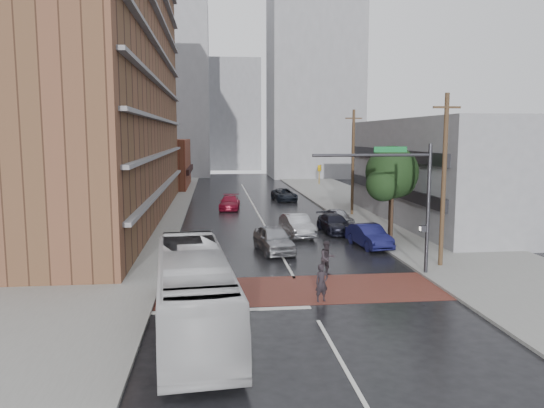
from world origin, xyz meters
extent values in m
plane|color=black|center=(0.00, 0.00, 0.00)|extent=(160.00, 160.00, 0.00)
cube|color=maroon|center=(0.00, 0.50, 0.01)|extent=(14.00, 5.00, 0.02)
cube|color=gray|center=(-11.50, 25.00, 0.07)|extent=(9.00, 90.00, 0.15)
cube|color=gray|center=(11.50, 25.00, 0.07)|extent=(9.00, 90.00, 0.15)
cube|color=brown|center=(-14.00, 24.00, 14.00)|extent=(10.00, 44.00, 28.00)
cube|color=brown|center=(-12.00, 54.00, 3.50)|extent=(8.00, 16.00, 7.00)
cube|color=gray|center=(16.50, 20.00, 4.50)|extent=(11.00, 26.00, 9.00)
cube|color=gray|center=(-14.00, 78.00, 16.00)|extent=(18.00, 16.00, 32.00)
cube|color=gray|center=(14.00, 72.00, 18.00)|extent=(16.00, 14.00, 36.00)
cube|color=gray|center=(0.00, 95.00, 12.00)|extent=(12.00, 10.00, 24.00)
cylinder|color=#332319|center=(8.50, 12.00, 2.00)|extent=(0.36, 0.36, 4.00)
sphere|color=black|center=(8.50, 12.00, 5.00)|extent=(3.80, 3.80, 3.80)
sphere|color=black|center=(7.60, 11.20, 4.20)|extent=(2.40, 2.40, 2.40)
sphere|color=black|center=(9.30, 12.80, 4.40)|extent=(2.60, 2.60, 2.60)
cylinder|color=#2D2D33|center=(7.30, 2.50, 3.60)|extent=(0.20, 0.20, 7.20)
cylinder|color=#2D2D33|center=(4.10, 2.50, 6.60)|extent=(6.40, 0.16, 0.16)
imported|color=gold|center=(1.30, 2.50, 5.60)|extent=(0.20, 0.16, 1.00)
cube|color=#0C5926|center=(5.10, 2.50, 6.90)|extent=(1.80, 0.05, 0.30)
cube|color=#2D2D33|center=(7.05, 2.50, 2.60)|extent=(0.30, 0.30, 0.35)
cylinder|color=#473321|center=(8.80, 4.00, 5.00)|extent=(0.26, 0.26, 10.00)
cube|color=#473321|center=(8.80, 4.00, 9.20)|extent=(1.60, 0.12, 0.12)
cylinder|color=#473321|center=(8.80, 24.00, 5.00)|extent=(0.26, 0.26, 10.00)
cube|color=#473321|center=(8.80, 24.00, 9.20)|extent=(1.60, 0.12, 0.12)
imported|color=silver|center=(-5.07, -4.63, 1.60)|extent=(3.74, 11.72, 3.21)
imported|color=black|center=(0.65, -1.50, 0.89)|extent=(0.74, 0.59, 1.77)
imported|color=black|center=(1.88, 3.00, 0.96)|extent=(1.10, 0.96, 1.93)
imported|color=#95969B|center=(-0.38, 9.17, 0.86)|extent=(2.72, 5.29, 1.72)
imported|color=#AFB0B7|center=(2.02, 14.59, 0.81)|extent=(2.29, 5.11, 1.63)
imported|color=maroon|center=(-2.68, 29.67, 0.71)|extent=(2.45, 5.05, 1.42)
imported|color=black|center=(3.91, 36.26, 0.71)|extent=(2.84, 5.33, 1.43)
imported|color=#121341|center=(6.30, 10.00, 0.78)|extent=(2.35, 4.92, 1.55)
imported|color=black|center=(5.20, 15.65, 0.71)|extent=(2.39, 5.02, 1.41)
imported|color=#A4A6AC|center=(6.30, 19.14, 0.69)|extent=(2.38, 4.31, 1.39)
camera|label=1|loc=(-4.20, -24.85, 7.67)|focal=35.00mm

